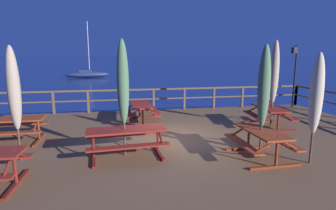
# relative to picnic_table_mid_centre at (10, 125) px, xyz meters

# --- Properties ---
(ground_plane) EXTENTS (600.00, 600.00, 0.00)m
(ground_plane) POSITION_rel_picnic_table_mid_centre_xyz_m (5.11, -0.59, -1.23)
(ground_plane) COLOR navy
(wooden_deck) EXTENTS (15.84, 9.60, 0.67)m
(wooden_deck) POSITION_rel_picnic_table_mid_centre_xyz_m (5.11, -0.59, -0.90)
(wooden_deck) COLOR brown
(wooden_deck) RESTS_ON ground
(railing_waterside_far) EXTENTS (15.64, 0.10, 1.09)m
(railing_waterside_far) POSITION_rel_picnic_table_mid_centre_xyz_m (5.11, 4.05, 0.18)
(railing_waterside_far) COLOR brown
(railing_waterside_far) RESTS_ON wooden_deck
(picnic_table_mid_centre) EXTENTS (2.04, 1.42, 0.78)m
(picnic_table_mid_centre) POSITION_rel_picnic_table_mid_centre_xyz_m (0.00, 0.00, 0.00)
(picnic_table_mid_centre) COLOR #993819
(picnic_table_mid_centre) RESTS_ON wooden_deck
(picnic_table_front_right) EXTENTS (1.45, 1.79, 0.78)m
(picnic_table_front_right) POSITION_rel_picnic_table_mid_centre_xyz_m (7.15, -2.68, -0.01)
(picnic_table_front_right) COLOR #993819
(picnic_table_front_right) RESTS_ON wooden_deck
(picnic_table_front_left) EXTENTS (2.23, 1.56, 0.78)m
(picnic_table_front_left) POSITION_rel_picnic_table_mid_centre_xyz_m (3.58, -1.87, 0.00)
(picnic_table_front_left) COLOR maroon
(picnic_table_front_left) RESTS_ON wooden_deck
(picnic_table_mid_right) EXTENTS (1.56, 1.93, 0.78)m
(picnic_table_mid_right) POSITION_rel_picnic_table_mid_centre_xyz_m (9.06, 0.21, -0.01)
(picnic_table_mid_right) COLOR maroon
(picnic_table_mid_right) RESTS_ON wooden_deck
(picnic_table_back_right) EXTENTS (1.41, 1.92, 0.78)m
(picnic_table_back_right) POSITION_rel_picnic_table_mid_centre_xyz_m (4.30, 1.79, -0.00)
(picnic_table_back_right) COLOR maroon
(picnic_table_back_right) RESTS_ON wooden_deck
(patio_umbrella_tall_mid_left) EXTENTS (0.32, 0.32, 2.82)m
(patio_umbrella_tall_mid_left) POSITION_rel_picnic_table_mid_centre_xyz_m (8.21, -3.25, 1.23)
(patio_umbrella_tall_mid_left) COLOR #4C3828
(patio_umbrella_tall_mid_left) RESTS_ON wooden_deck
(patio_umbrella_tall_mid_right) EXTENTS (0.32, 0.32, 2.99)m
(patio_umbrella_tall_mid_right) POSITION_rel_picnic_table_mid_centre_xyz_m (0.82, -1.72, 1.34)
(patio_umbrella_tall_mid_right) COLOR #4C3828
(patio_umbrella_tall_mid_right) RESTS_ON wooden_deck
(patio_umbrella_short_back) EXTENTS (0.32, 0.32, 3.03)m
(patio_umbrella_short_back) POSITION_rel_picnic_table_mid_centre_xyz_m (7.15, -2.62, 1.36)
(patio_umbrella_short_back) COLOR #4C3828
(patio_umbrella_short_back) RESTS_ON wooden_deck
(patio_umbrella_short_mid) EXTENTS (0.32, 0.32, 3.17)m
(patio_umbrella_short_mid) POSITION_rel_picnic_table_mid_centre_xyz_m (3.54, -1.82, 1.45)
(patio_umbrella_short_mid) COLOR #4C3828
(patio_umbrella_short_mid) RESTS_ON wooden_deck
(patio_umbrella_tall_back_right) EXTENTS (0.32, 0.32, 3.26)m
(patio_umbrella_tall_back_right) POSITION_rel_picnic_table_mid_centre_xyz_m (9.12, 0.16, 1.51)
(patio_umbrella_tall_back_right) COLOR #4C3828
(patio_umbrella_tall_back_right) RESTS_ON wooden_deck
(lamp_post_hooked) EXTENTS (0.55, 0.52, 3.20)m
(lamp_post_hooked) POSITION_rel_picnic_table_mid_centre_xyz_m (12.19, 3.37, 1.55)
(lamp_post_hooked) COLOR black
(lamp_post_hooked) RESTS_ON wooden_deck
(sailboat_distant) EXTENTS (6.12, 2.20, 7.72)m
(sailboat_distant) POSITION_rel_picnic_table_mid_centre_xyz_m (-0.81, 31.35, -0.72)
(sailboat_distant) COLOR navy
(sailboat_distant) RESTS_ON ground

